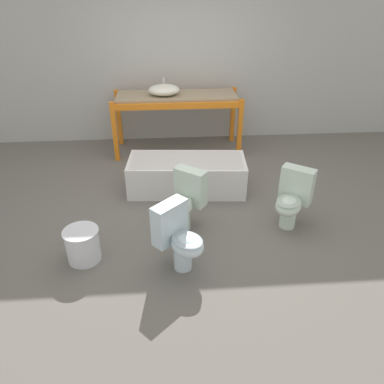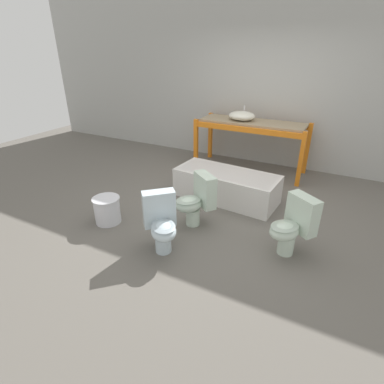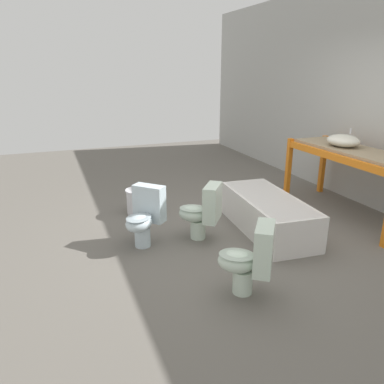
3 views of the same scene
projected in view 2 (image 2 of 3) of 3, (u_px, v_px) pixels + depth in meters
The scene contains 9 objects.
ground_plane at pixel (221, 205), 4.48m from camera, with size 12.00×12.00×0.00m, color #666059.
warehouse_wall_rear at pixel (270, 79), 5.47m from camera, with size 10.80×0.08×3.20m.
shelving_rack at pixel (252, 129), 5.41m from camera, with size 2.00×0.73×0.93m.
sink_basin at pixel (242, 116), 5.37m from camera, with size 0.48×0.39×0.24m.
bathtub_main at pixel (226, 184), 4.55m from camera, with size 1.59×0.76×0.44m.
toilet_near at pixel (293, 225), 3.30m from camera, with size 0.54×0.58×0.68m.
toilet_far at pixel (161, 222), 3.36m from camera, with size 0.57×0.57×0.68m.
toilet_extra at pixel (197, 199), 3.85m from camera, with size 0.55×0.58×0.68m.
bucket_white at pixel (107, 210), 3.96m from camera, with size 0.36×0.36×0.36m.
Camera 2 is at (1.44, -3.69, 2.13)m, focal length 28.00 mm.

